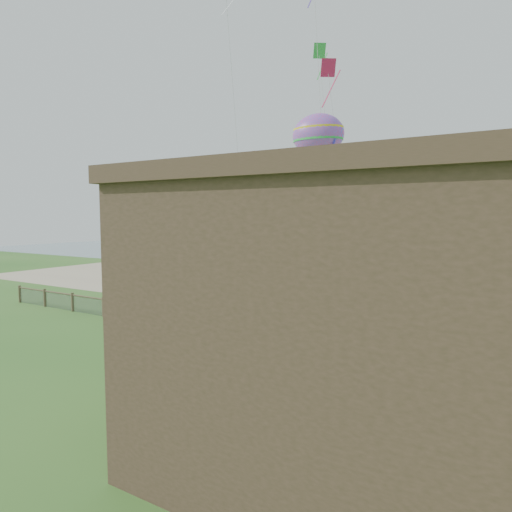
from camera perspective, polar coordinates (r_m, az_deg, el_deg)
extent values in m
plane|color=#2E6221|center=(19.91, -15.04, -13.55)|extent=(160.00, 160.00, 0.00)
cube|color=tan|center=(38.03, 9.91, -4.53)|extent=(72.00, 20.00, 0.02)
cube|color=slate|center=(80.31, 21.64, 0.21)|extent=(160.00, 68.00, 0.02)
cube|color=#443524|center=(12.21, 27.20, -8.74)|extent=(15.00, 10.00, 7.00)
cube|color=brown|center=(18.87, 28.28, -14.24)|extent=(15.00, 2.00, 0.50)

